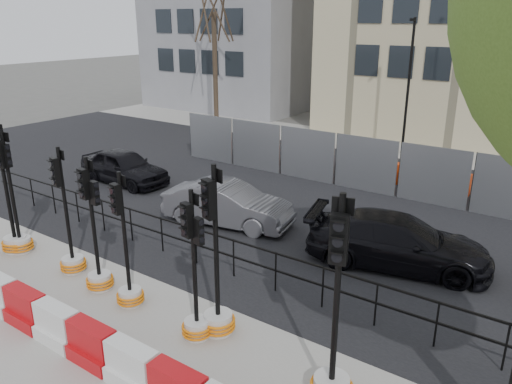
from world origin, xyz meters
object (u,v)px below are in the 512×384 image
Objects in this scene: car_a at (124,167)px; traffic_signal_a at (17,228)px; traffic_signal_h at (333,363)px; traffic_signal_d at (97,260)px; car_c at (398,241)px.

traffic_signal_a is at bearing -156.59° from car_a.
traffic_signal_h is (9.37, -0.21, 0.06)m from traffic_signal_a.
traffic_signal_a is 3.34m from traffic_signal_d.
traffic_signal_a is 0.69× the size of car_c.
traffic_signal_a is 0.88× the size of car_a.
traffic_signal_h is 0.75× the size of car_c.
traffic_signal_h is at bearing -8.24° from traffic_signal_a.
traffic_signal_h is at bearing -115.45° from car_a.
traffic_signal_d is at bearing -7.74° from traffic_signal_a.
car_c is (5.21, 5.09, -0.10)m from traffic_signal_d.
traffic_signal_h is 0.94× the size of car_a.
traffic_signal_d is 8.02m from car_a.
car_a is at bearing 139.67° from traffic_signal_d.
traffic_signal_h reaches higher than traffic_signal_d.
traffic_signal_a is at bearing -175.88° from traffic_signal_d.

